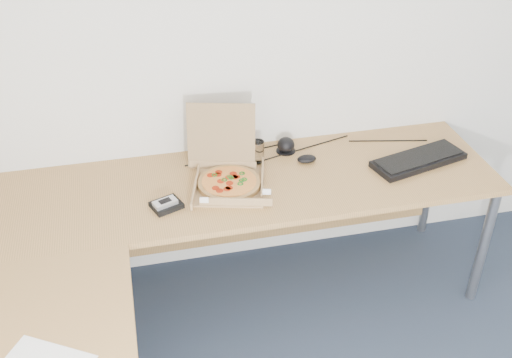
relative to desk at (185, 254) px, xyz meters
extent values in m
cube|color=#B07F45|center=(0.32, 0.43, 0.01)|extent=(2.50, 0.70, 0.03)
cylinder|color=gray|center=(1.52, 0.73, -0.35)|extent=(0.05, 0.05, 0.70)
cube|color=tan|center=(0.27, 0.40, 0.03)|extent=(0.33, 0.33, 0.01)
cube|color=tan|center=(0.27, 0.58, 0.20)|extent=(0.33, 0.07, 0.33)
cylinder|color=#B38146|center=(0.27, 0.40, 0.05)|extent=(0.30, 0.30, 0.02)
cylinder|color=#AC2E22|center=(0.27, 0.40, 0.06)|extent=(0.26, 0.26, 0.00)
cylinder|color=white|center=(0.45, 0.59, 0.09)|extent=(0.07, 0.07, 0.12)
cube|color=black|center=(1.23, 0.40, 0.04)|extent=(0.52, 0.29, 0.03)
ellipsoid|color=black|center=(0.69, 0.53, 0.05)|extent=(0.10, 0.07, 0.04)
cube|color=black|center=(-0.04, 0.30, 0.04)|extent=(0.16, 0.15, 0.02)
cube|color=#B2B5BA|center=(-0.05, 0.30, 0.06)|extent=(0.12, 0.09, 0.02)
ellipsoid|color=black|center=(0.61, 0.66, 0.07)|extent=(0.10, 0.10, 0.08)
camera|label=1|loc=(-0.15, -1.97, 1.67)|focal=43.08mm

